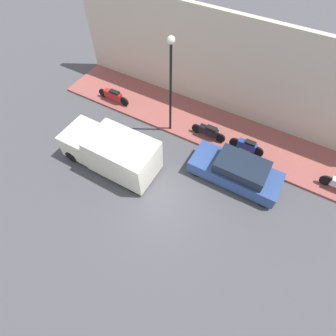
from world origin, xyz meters
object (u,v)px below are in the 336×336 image
object	(u,v)px
parked_car	(237,171)
motorcycle_blue	(247,146)
motorcycle_black	(209,131)
streetlamp	(171,75)
motorcycle_red	(113,95)
delivery_van	(111,151)

from	to	relation	value
parked_car	motorcycle_blue	world-z (taller)	parked_car
motorcycle_blue	motorcycle_black	size ratio (longest dim) A/B	0.93
parked_car	motorcycle_black	world-z (taller)	parked_car
streetlamp	motorcycle_blue	bearing A→B (deg)	-83.78
motorcycle_blue	motorcycle_black	distance (m)	2.11
parked_car	motorcycle_red	world-z (taller)	parked_car
motorcycle_blue	parked_car	bearing A→B (deg)	-176.18
delivery_van	motorcycle_black	distance (m)	5.21
delivery_van	motorcycle_blue	size ratio (longest dim) A/B	2.69
motorcycle_blue	delivery_van	bearing A→B (deg)	125.54
delivery_van	motorcycle_red	xyz separation A→B (m)	(3.79, 2.77, -0.44)
parked_car	motorcycle_blue	size ratio (longest dim) A/B	2.36
parked_car	streetlamp	distance (m)	5.36
parked_car	delivery_van	size ratio (longest dim) A/B	0.88
parked_car	delivery_van	distance (m)	6.03
delivery_van	motorcycle_black	xyz separation A→B (m)	(3.93, -3.40, -0.45)
motorcycle_blue	motorcycle_black	xyz separation A→B (m)	(-0.00, 2.11, -0.03)
motorcycle_blue	motorcycle_black	world-z (taller)	motorcycle_blue
parked_car	streetlamp	xyz separation A→B (m)	(1.32, 4.31, 2.89)
streetlamp	motorcycle_red	bearing A→B (deg)	85.57
motorcycle_black	streetlamp	world-z (taller)	streetlamp
motorcycle_black	motorcycle_blue	bearing A→B (deg)	-89.91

